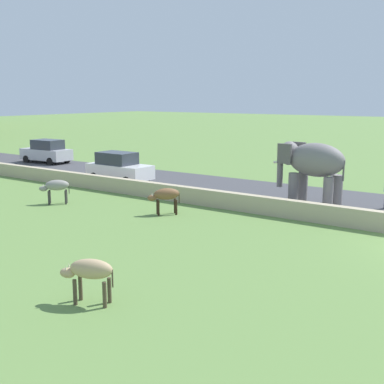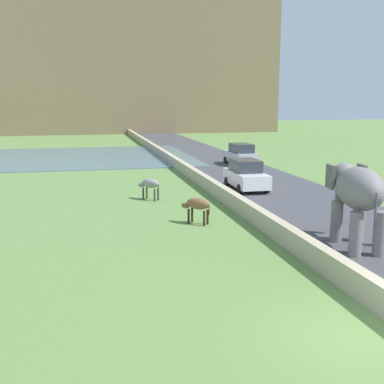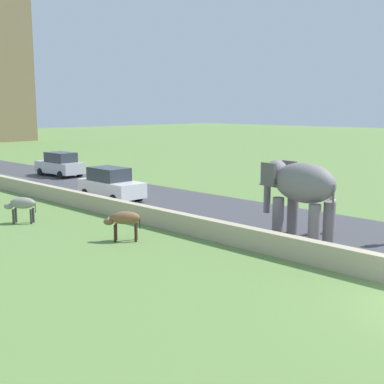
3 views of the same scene
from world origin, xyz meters
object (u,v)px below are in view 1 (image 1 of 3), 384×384
car_white (119,168)px  cow_grey (56,186)px  car_silver (47,152)px  cow_tan (89,271)px  person_beside_elephant (333,185)px  cow_brown (165,195)px  elephant (312,164)px

car_white → cow_grey: car_white is taller
car_silver → cow_tan: car_silver is taller
car_white → car_silver: size_ratio=0.99×
person_beside_elephant → car_white: 12.38m
car_white → cow_brown: bearing=-123.3°
elephant → car_silver: bearing=82.0°
elephant → cow_tan: elephant is taller
person_beside_elephant → car_white: car_white is taller
car_white → elephant: bearing=-89.8°
cow_brown → car_white: bearing=56.7°
person_beside_elephant → car_white: (-1.63, 12.27, 0.03)m
car_white → car_silver: bearing=73.2°
cow_tan → car_silver: bearing=53.3°
elephant → car_white: size_ratio=0.89×
car_white → cow_grey: bearing=-165.0°
car_white → cow_tan: (-13.16, -11.44, -0.06)m
elephant → cow_brown: elephant is taller
elephant → person_beside_elephant: size_ratio=2.18×
elephant → person_beside_elephant: 2.04m
car_silver → cow_brown: bearing=-114.1°
cow_grey → car_white: bearing=15.0°
person_beside_elephant → car_silver: 22.73m
cow_brown → cow_tan: bearing=-153.1°
person_beside_elephant → cow_grey: person_beside_elephant is taller
car_silver → elephant: bearing=-98.0°
person_beside_elephant → car_silver: car_silver is taller
person_beside_elephant → cow_tan: size_ratio=1.16×
car_white → cow_grey: 6.20m
car_silver → cow_tan: 27.27m
cow_brown → cow_grey: bearing=103.0°
car_silver → cow_brown: size_ratio=3.28×
elephant → car_white: 11.84m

